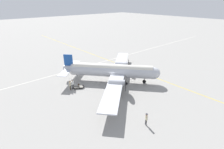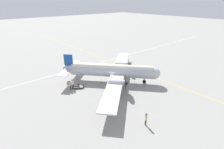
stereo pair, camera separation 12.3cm
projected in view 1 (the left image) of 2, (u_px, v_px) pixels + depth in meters
ground_plane at (112, 81)px, 35.75m from camera, size 300.00×300.00×0.00m
apron_line_eastwest at (138, 71)px, 40.68m from camera, size 120.00×0.16×0.01m
apron_line_northsouth at (83, 67)px, 43.24m from camera, size 0.16×120.00×0.01m
airliner_main at (114, 71)px, 34.77m from camera, size 21.19×22.76×5.34m
crew_foreground at (146, 118)px, 22.88m from camera, size 0.52×0.40×1.76m
passenger_boarding at (72, 83)px, 32.32m from camera, size 0.35×0.63×1.86m
ramp_agent at (70, 84)px, 31.93m from camera, size 0.42×0.50×1.80m
suitcase_near_door at (79, 85)px, 33.71m from camera, size 0.41×0.13×0.49m
suitcase_upright_spare at (83, 86)px, 33.20m from camera, size 0.43×0.16×0.55m
baggage_cart at (78, 87)px, 32.84m from camera, size 1.67×2.00×0.56m
traffic_cone at (111, 80)px, 35.82m from camera, size 0.37×0.37×0.49m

